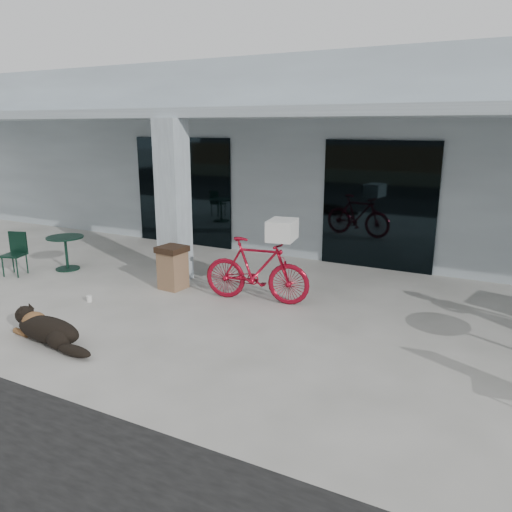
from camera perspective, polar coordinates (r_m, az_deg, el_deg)
The scene contains 13 objects.
ground at distance 7.56m, azimuth -10.26°, elevation -8.78°, with size 80.00×80.00×0.00m, color beige.
building at distance 14.61m, azimuth 10.49°, elevation 11.56°, with size 22.00×7.00×4.50m, color silver.
storefront_glass_left at distance 12.96m, azimuth -8.32°, elevation 7.28°, with size 2.80×0.06×2.70m, color black.
storefront_glass_right at distance 10.84m, azimuth 13.79°, elevation 5.59°, with size 2.40×0.06×2.70m, color black.
column at distance 9.79m, azimuth -9.43°, elevation 6.13°, with size 0.50×0.50×3.12m, color silver.
overhang at distance 10.02m, azimuth 2.00°, elevation 15.97°, with size 22.00×2.80×0.18m, color silver.
bicycle at distance 8.61m, azimuth 0.06°, elevation -1.61°, with size 0.53×1.88×1.13m, color maroon.
laundry_basket at distance 8.31m, azimuth 3.01°, elevation 3.00°, with size 0.58×0.43×0.34m, color white.
dog at distance 7.67m, azimuth -22.66°, elevation -7.64°, with size 1.30×0.43×0.43m, color black, non-canonical shape.
cup_near_dog at distance 9.20m, azimuth -18.52°, elevation -4.65°, with size 0.09×0.09×0.11m, color white.
cafe_table_near at distance 11.34m, azimuth -20.85°, elevation 0.32°, with size 0.76×0.76×0.72m, color #113125, non-canonical shape.
cafe_chair_near at distance 11.30m, azimuth -25.95°, elevation 0.17°, with size 0.40×0.43×0.88m, color #113125, non-canonical shape.
trash_receptacle at distance 9.46m, azimuth -9.49°, elevation -1.31°, with size 0.48×0.48×0.82m, color #866245, non-canonical shape.
Camera 1 is at (4.34, -5.43, 2.98)m, focal length 35.00 mm.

